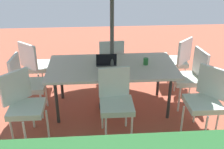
{
  "coord_description": "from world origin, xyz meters",
  "views": [
    {
      "loc": [
        0.29,
        3.95,
        2.52
      ],
      "look_at": [
        0.0,
        0.0,
        0.62
      ],
      "focal_mm": 43.92,
      "sensor_mm": 36.0,
      "label": 1
    }
  ],
  "objects_px": {
    "chair_northeast": "(23,103)",
    "chair_south": "(111,61)",
    "chair_southeast": "(36,64)",
    "chair_west": "(191,75)",
    "chair_southwest": "(176,60)",
    "laptop": "(106,62)",
    "dining_table": "(112,69)",
    "chair_north": "(116,100)",
    "cup": "(146,61)",
    "chair_east": "(26,82)",
    "chair_northwest": "(206,98)"
  },
  "relations": [
    {
      "from": "chair_northeast",
      "to": "chair_northwest",
      "type": "height_order",
      "value": "same"
    },
    {
      "from": "chair_west",
      "to": "cup",
      "type": "distance_m",
      "value": 0.81
    },
    {
      "from": "chair_southeast",
      "to": "chair_west",
      "type": "xyz_separation_m",
      "value": [
        -2.63,
        0.66,
        0.0
      ]
    },
    {
      "from": "chair_southeast",
      "to": "chair_northwest",
      "type": "distance_m",
      "value": 2.94
    },
    {
      "from": "chair_west",
      "to": "laptop",
      "type": "distance_m",
      "value": 1.41
    },
    {
      "from": "chair_south",
      "to": "chair_north",
      "type": "relative_size",
      "value": 1.0
    },
    {
      "from": "chair_east",
      "to": "chair_south",
      "type": "height_order",
      "value": "same"
    },
    {
      "from": "chair_northwest",
      "to": "chair_north",
      "type": "xyz_separation_m",
      "value": [
        1.26,
        -0.06,
        0.0
      ]
    },
    {
      "from": "chair_west",
      "to": "dining_table",
      "type": "bearing_deg",
      "value": -96.72
    },
    {
      "from": "chair_south",
      "to": "chair_southwest",
      "type": "bearing_deg",
      "value": 175.23
    },
    {
      "from": "chair_east",
      "to": "laptop",
      "type": "relative_size",
      "value": 3.06
    },
    {
      "from": "dining_table",
      "to": "chair_north",
      "type": "xyz_separation_m",
      "value": [
        -0.0,
        0.68,
        -0.17
      ]
    },
    {
      "from": "chair_southwest",
      "to": "laptop",
      "type": "xyz_separation_m",
      "value": [
        1.35,
        0.63,
        0.26
      ]
    },
    {
      "from": "dining_table",
      "to": "chair_northeast",
      "type": "bearing_deg",
      "value": 28.44
    },
    {
      "from": "dining_table",
      "to": "chair_east",
      "type": "relative_size",
      "value": 2.06
    },
    {
      "from": "chair_northeast",
      "to": "chair_north",
      "type": "distance_m",
      "value": 1.27
    },
    {
      "from": "chair_south",
      "to": "chair_southwest",
      "type": "distance_m",
      "value": 1.23
    },
    {
      "from": "chair_south",
      "to": "chair_north",
      "type": "distance_m",
      "value": 1.39
    },
    {
      "from": "chair_south",
      "to": "chair_northwest",
      "type": "bearing_deg",
      "value": 127.25
    },
    {
      "from": "chair_southwest",
      "to": "chair_west",
      "type": "bearing_deg",
      "value": 50.11
    },
    {
      "from": "chair_southeast",
      "to": "chair_west",
      "type": "height_order",
      "value": "same"
    },
    {
      "from": "chair_northeast",
      "to": "chair_south",
      "type": "height_order",
      "value": "same"
    },
    {
      "from": "chair_southwest",
      "to": "laptop",
      "type": "height_order",
      "value": "laptop"
    },
    {
      "from": "chair_southeast",
      "to": "laptop",
      "type": "bearing_deg",
      "value": -165.12
    },
    {
      "from": "dining_table",
      "to": "chair_northwest",
      "type": "bearing_deg",
      "value": 149.83
    },
    {
      "from": "chair_southeast",
      "to": "cup",
      "type": "xyz_separation_m",
      "value": [
        -1.86,
        0.65,
        0.27
      ]
    },
    {
      "from": "chair_northwest",
      "to": "cup",
      "type": "distance_m",
      "value": 1.08
    },
    {
      "from": "chair_south",
      "to": "dining_table",
      "type": "bearing_deg",
      "value": 84.52
    },
    {
      "from": "cup",
      "to": "dining_table",
      "type": "bearing_deg",
      "value": 1.26
    },
    {
      "from": "chair_south",
      "to": "laptop",
      "type": "relative_size",
      "value": 3.06
    },
    {
      "from": "chair_south",
      "to": "chair_northwest",
      "type": "relative_size",
      "value": 1.0
    },
    {
      "from": "chair_west",
      "to": "chair_north",
      "type": "height_order",
      "value": "same"
    },
    {
      "from": "chair_west",
      "to": "cup",
      "type": "relative_size",
      "value": 9.15
    },
    {
      "from": "chair_west",
      "to": "chair_southwest",
      "type": "xyz_separation_m",
      "value": [
        0.04,
        -0.68,
        0.0
      ]
    },
    {
      "from": "chair_northeast",
      "to": "cup",
      "type": "bearing_deg",
      "value": -23.71
    },
    {
      "from": "chair_east",
      "to": "chair_southwest",
      "type": "bearing_deg",
      "value": -70.94
    },
    {
      "from": "chair_west",
      "to": "chair_southwest",
      "type": "bearing_deg",
      "value": 176.64
    },
    {
      "from": "chair_south",
      "to": "chair_north",
      "type": "xyz_separation_m",
      "value": [
        0.02,
        1.39,
        0.0
      ]
    },
    {
      "from": "chair_south",
      "to": "chair_west",
      "type": "height_order",
      "value": "same"
    },
    {
      "from": "dining_table",
      "to": "chair_west",
      "type": "distance_m",
      "value": 1.31
    },
    {
      "from": "chair_southwest",
      "to": "chair_north",
      "type": "bearing_deg",
      "value": 3.84
    },
    {
      "from": "dining_table",
      "to": "laptop",
      "type": "relative_size",
      "value": 6.32
    },
    {
      "from": "chair_north",
      "to": "laptop",
      "type": "distance_m",
      "value": 0.78
    },
    {
      "from": "chair_west",
      "to": "cup",
      "type": "xyz_separation_m",
      "value": [
        0.76,
        -0.01,
        0.27
      ]
    },
    {
      "from": "chair_north",
      "to": "laptop",
      "type": "relative_size",
      "value": 3.06
    },
    {
      "from": "chair_east",
      "to": "chair_northwest",
      "type": "relative_size",
      "value": 1.0
    },
    {
      "from": "laptop",
      "to": "cup",
      "type": "relative_size",
      "value": 2.99
    },
    {
      "from": "chair_southeast",
      "to": "chair_north",
      "type": "distance_m",
      "value": 1.89
    },
    {
      "from": "dining_table",
      "to": "chair_east",
      "type": "bearing_deg",
      "value": 1.9
    },
    {
      "from": "chair_east",
      "to": "chair_north",
      "type": "relative_size",
      "value": 1.0
    }
  ]
}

